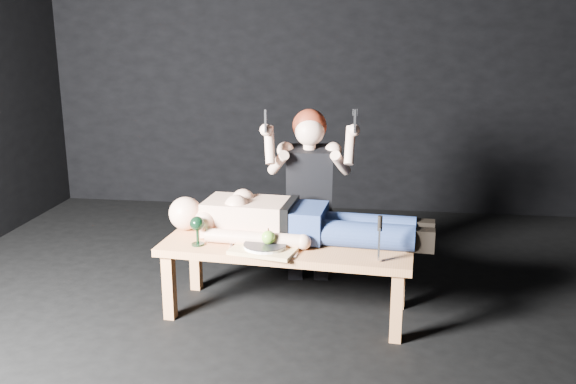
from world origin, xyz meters
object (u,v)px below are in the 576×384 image
object	(u,v)px
kneeling_woman	(309,194)
serving_tray	(265,249)
carving_knife	(379,239)
table	(287,278)
lying_man	(298,217)
goblet	(197,231)

from	to	relation	value
kneeling_woman	serving_tray	distance (m)	0.73
serving_tray	carving_knife	world-z (taller)	carving_knife
table	carving_knife	world-z (taller)	carving_knife
lying_man	table	bearing A→B (deg)	-113.79
table	lying_man	bearing A→B (deg)	66.21
lying_man	goblet	bearing A→B (deg)	-155.34
lying_man	serving_tray	bearing A→B (deg)	-117.67
serving_tray	goblet	distance (m)	0.42
table	kneeling_woman	xyz separation A→B (m)	(0.08, 0.53, 0.39)
kneeling_woman	carving_knife	distance (m)	0.90
goblet	carving_knife	size ratio (longest dim) A/B	0.67
lying_man	goblet	world-z (taller)	lying_man
lying_man	kneeling_woman	world-z (taller)	kneeling_woman
table	goblet	xyz separation A→B (m)	(-0.51, -0.11, 0.31)
goblet	lying_man	bearing A→B (deg)	19.99
carving_knife	kneeling_woman	bearing A→B (deg)	125.72
carving_knife	goblet	bearing A→B (deg)	177.82
table	carving_knife	distance (m)	0.69
carving_knife	lying_man	bearing A→B (deg)	150.11
goblet	table	bearing A→B (deg)	11.73
serving_tray	lying_man	bearing A→B (deg)	57.65
lying_man	serving_tray	world-z (taller)	lying_man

